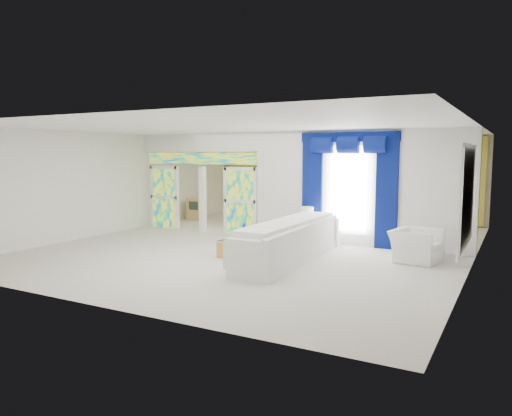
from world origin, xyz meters
The scene contains 22 objects.
floor centered at (0.00, 0.00, 0.00)m, with size 12.00×12.00×0.00m, color #B7AF9E.
dividing_wall centered at (2.15, 1.00, 1.50)m, with size 5.70×0.18×3.00m, color white.
dividing_header centered at (-2.85, 1.00, 2.73)m, with size 4.30×0.18×0.55m, color white.
stained_panel_left centered at (-4.28, 1.00, 1.00)m, with size 0.95×0.04×2.00m, color #994C3F.
stained_panel_right centered at (-1.42, 1.00, 1.00)m, with size 0.95×0.04×2.00m, color #994C3F.
stained_transom centered at (-2.85, 1.00, 2.25)m, with size 4.00×0.05×0.35m, color #994C3F.
window_pane centered at (1.90, 0.90, 1.45)m, with size 1.00×0.02×2.30m, color white.
blue_drape_left centered at (0.90, 0.87, 1.40)m, with size 0.55×0.10×2.80m, color #030941.
blue_drape_right centered at (2.90, 0.87, 1.40)m, with size 0.55×0.10×2.80m, color #030941.
blue_pelmet centered at (1.90, 0.87, 2.82)m, with size 2.60×0.12×0.25m, color #030941.
wall_mirror centered at (4.94, -1.00, 1.55)m, with size 0.04×2.70×1.90m, color white.
gold_curtains centered at (0.00, 5.90, 1.50)m, with size 9.70×0.12×2.90m, color gold.
white_sofa centered at (1.35, -1.56, 0.39)m, with size 0.89×4.13×0.79m, color silver.
coffee_table centered at (0.00, -1.26, 0.18)m, with size 0.55×1.65×0.37m, color #BD893B.
console_table centered at (1.16, 0.61, 0.20)m, with size 1.21×0.38×0.40m, color white.
table_lamp centered at (0.86, 0.61, 0.69)m, with size 0.36×0.36×0.58m, color white.
armchair centered at (3.86, -0.26, 0.36)m, with size 1.10×0.96×0.71m, color silver.
grand_piano centered at (-1.88, 3.85, 0.47)m, with size 1.43×1.87×0.94m, color black.
piano_bench centered at (-1.88, 2.25, 0.14)m, with size 0.82×0.32×0.27m, color black.
tv_console centered at (-4.45, 3.00, 0.40)m, with size 0.55×0.50×0.80m, color tan.
chandelier centered at (-2.30, 3.40, 2.65)m, with size 0.60×0.60×0.60m, color gold.
decanters centered at (0.00, -1.20, 0.47)m, with size 0.21×0.89×0.29m.
Camera 1 is at (5.81, -11.33, 2.39)m, focal length 34.11 mm.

